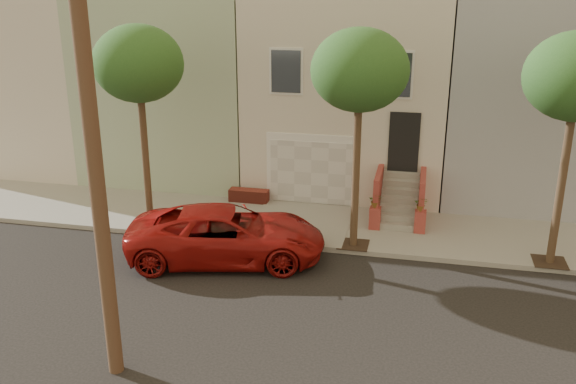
# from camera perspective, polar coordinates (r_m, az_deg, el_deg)

# --- Properties ---
(ground) EXTENTS (90.00, 90.00, 0.00)m
(ground) POSITION_cam_1_polar(r_m,az_deg,el_deg) (15.16, 0.43, -10.89)
(ground) COLOR black
(ground) RESTS_ON ground
(sidewalk) EXTENTS (40.00, 3.70, 0.15)m
(sidewalk) POSITION_cam_1_polar(r_m,az_deg,el_deg) (19.88, 3.73, -3.21)
(sidewalk) COLOR gray
(sidewalk) RESTS_ON ground
(house_row) EXTENTS (33.10, 11.70, 7.00)m
(house_row) POSITION_cam_1_polar(r_m,az_deg,el_deg) (24.53, 6.12, 9.63)
(house_row) COLOR beige
(house_row) RESTS_ON sidewalk
(tree_left) EXTENTS (2.70, 2.57, 6.30)m
(tree_left) POSITION_cam_1_polar(r_m,az_deg,el_deg) (18.85, -13.76, 11.41)
(tree_left) COLOR #2D2116
(tree_left) RESTS_ON sidewalk
(tree_mid) EXTENTS (2.70, 2.57, 6.30)m
(tree_mid) POSITION_cam_1_polar(r_m,az_deg,el_deg) (17.02, 6.69, 11.07)
(tree_mid) COLOR #2D2116
(tree_mid) RESTS_ON sidewalk
(pickup_truck) EXTENTS (5.99, 3.73, 1.55)m
(pickup_truck) POSITION_cam_1_polar(r_m,az_deg,el_deg) (17.50, -5.72, -3.94)
(pickup_truck) COLOR maroon
(pickup_truck) RESTS_ON ground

